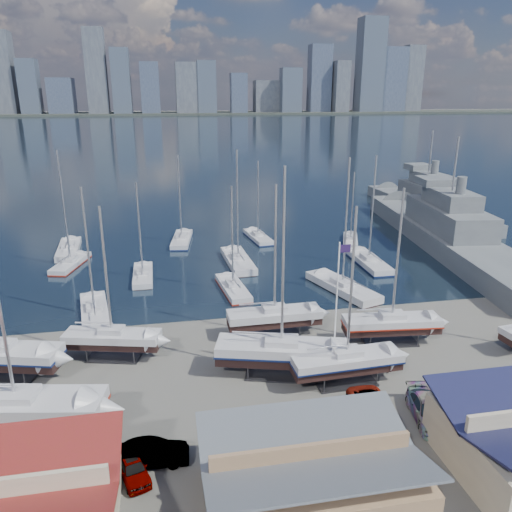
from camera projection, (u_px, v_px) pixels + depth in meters
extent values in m
plane|color=#605E59|center=(258.00, 364.00, 44.37)|extent=(1400.00, 1400.00, 0.00)
cube|color=#1B313F|center=(171.00, 130.00, 334.05)|extent=(1400.00, 600.00, 0.40)
cube|color=#2D332D|center=(165.00, 114.00, 576.58)|extent=(1400.00, 80.00, 2.20)
cube|color=#595E66|center=(3.00, 73.00, 533.07)|extent=(22.49, 24.47, 83.83)
cube|color=#3D4756|center=(30.00, 87.00, 535.38)|extent=(19.55, 21.83, 55.97)
cube|color=#475166|center=(62.00, 96.00, 549.58)|extent=(26.03, 30.49, 37.14)
cube|color=#595E66|center=(96.00, 71.00, 537.97)|extent=(21.60, 16.58, 87.63)
cube|color=#3D4756|center=(121.00, 81.00, 546.91)|extent=(19.42, 28.42, 67.60)
cube|color=#475166|center=(150.00, 88.00, 557.36)|extent=(20.24, 23.80, 54.09)
cube|color=#595E66|center=(187.00, 88.00, 561.51)|extent=(24.62, 19.72, 54.00)
cube|color=#3D4756|center=(206.00, 87.00, 563.39)|extent=(20.75, 17.93, 55.97)
cube|color=#475166|center=(239.00, 93.00, 570.24)|extent=(18.36, 16.25, 43.03)
cube|color=#595E66|center=(266.00, 96.00, 595.41)|extent=(28.49, 22.03, 35.69)
cube|color=#3D4756|center=(291.00, 90.00, 581.21)|extent=(23.34, 17.87, 49.11)
cube|color=#475166|center=(319.00, 79.00, 597.83)|extent=(25.35, 19.79, 75.95)
cube|color=#595E66|center=(340.00, 87.00, 598.71)|extent=(17.00, 27.45, 57.67)
cube|color=#3D4756|center=(370.00, 65.00, 597.67)|extent=(29.28, 24.05, 106.04)
cube|color=#475166|center=(390.00, 80.00, 617.05)|extent=(30.82, 28.37, 74.41)
cube|color=#595E66|center=(412.00, 79.00, 623.55)|extent=(21.74, 17.03, 77.48)
cube|color=#8C6B4C|center=(311.00, 481.00, 28.95)|extent=(12.00, 8.00, 3.00)
cube|color=#53565F|center=(312.00, 452.00, 28.32)|extent=(12.60, 8.40, 1.27)
cube|color=#2D2D33|center=(3.00, 376.00, 42.27)|extent=(6.13, 3.98, 0.16)
cube|color=black|center=(0.00, 361.00, 41.79)|extent=(10.56, 5.05, 0.82)
cube|color=#2D2D33|center=(22.00, 435.00, 35.02)|extent=(6.98, 4.12, 0.16)
cube|color=black|center=(18.00, 416.00, 34.53)|extent=(12.22, 4.91, 0.95)
cube|color=#B0AFB4|center=(16.00, 404.00, 34.23)|extent=(12.31, 5.40, 0.95)
cube|color=maroon|center=(17.00, 409.00, 34.37)|extent=(12.43, 5.46, 0.19)
cube|color=#B0AFB4|center=(15.00, 395.00, 34.01)|extent=(3.29, 2.50, 0.50)
cube|color=#2D2D33|center=(114.00, 357.00, 45.37)|extent=(5.08, 3.23, 0.16)
cube|color=black|center=(113.00, 343.00, 44.91)|extent=(8.79, 4.05, 0.68)
cube|color=#B0AFB4|center=(112.00, 336.00, 44.70)|extent=(8.87, 4.40, 0.68)
cube|color=#B0AFB4|center=(112.00, 330.00, 44.52)|extent=(2.42, 1.91, 0.50)
cylinder|color=#B2B2B7|center=(106.00, 272.00, 42.81)|extent=(0.22, 0.22, 11.54)
cube|color=#2D2D33|center=(281.00, 373.00, 42.72)|extent=(6.57, 4.31, 0.16)
cube|color=black|center=(281.00, 357.00, 42.24)|extent=(11.28, 5.52, 0.88)
cube|color=#B0AFB4|center=(282.00, 348.00, 41.97)|extent=(11.41, 5.96, 0.88)
cube|color=#0D1A45|center=(282.00, 352.00, 42.09)|extent=(11.52, 6.02, 0.18)
cube|color=#B0AFB4|center=(282.00, 341.00, 41.75)|extent=(3.15, 2.53, 0.50)
cylinder|color=#B2B2B7|center=(283.00, 260.00, 39.53)|extent=(0.22, 0.22, 14.83)
cube|color=#2D2D33|center=(274.00, 334.00, 49.68)|extent=(5.11, 2.40, 0.16)
cube|color=black|center=(274.00, 321.00, 49.22)|extent=(9.25, 2.33, 0.74)
cube|color=#B0AFB4|center=(274.00, 314.00, 48.99)|extent=(9.26, 2.71, 0.74)
cube|color=#B0AFB4|center=(275.00, 308.00, 48.80)|extent=(2.33, 1.58, 0.50)
cylinder|color=#B2B2B7|center=(275.00, 250.00, 46.95)|extent=(0.22, 0.22, 12.45)
cube|color=#2D2D33|center=(345.00, 382.00, 41.46)|extent=(5.13, 2.54, 0.16)
cube|color=black|center=(346.00, 366.00, 41.00)|extent=(9.23, 2.60, 0.73)
cube|color=#B0AFB4|center=(347.00, 358.00, 40.77)|extent=(9.25, 2.98, 0.73)
cube|color=#0D1A45|center=(347.00, 362.00, 40.87)|extent=(9.34, 3.01, 0.15)
cube|color=#B0AFB4|center=(347.00, 352.00, 40.58)|extent=(2.35, 1.64, 0.50)
cylinder|color=#B2B2B7|center=(352.00, 284.00, 38.74)|extent=(0.22, 0.22, 12.34)
cube|color=#2D2D33|center=(390.00, 342.00, 48.20)|extent=(5.25, 2.79, 0.16)
cube|color=black|center=(391.00, 328.00, 47.74)|extent=(9.36, 3.07, 0.74)
cube|color=#B0AFB4|center=(392.00, 321.00, 47.51)|extent=(9.39, 3.45, 0.74)
cube|color=maroon|center=(392.00, 324.00, 47.61)|extent=(9.49, 3.48, 0.15)
cube|color=#B0AFB4|center=(392.00, 315.00, 47.32)|extent=(2.44, 1.76, 0.50)
cylinder|color=#B2B2B7|center=(398.00, 255.00, 45.47)|extent=(0.22, 0.22, 12.40)
cube|color=black|center=(71.00, 268.00, 69.62)|extent=(4.31, 8.97, 0.70)
cube|color=#B0AFB4|center=(71.00, 263.00, 69.40)|extent=(4.66, 9.06, 0.70)
cube|color=maroon|center=(71.00, 265.00, 69.50)|extent=(4.71, 9.16, 0.14)
cube|color=#B0AFB4|center=(70.00, 259.00, 69.22)|extent=(1.99, 2.49, 0.50)
cylinder|color=#B2B2B7|center=(65.00, 219.00, 67.47)|extent=(0.22, 0.22, 11.78)
cube|color=black|center=(69.00, 254.00, 75.63)|extent=(3.28, 10.77, 0.85)
cube|color=#B0AFB4|center=(69.00, 249.00, 75.36)|extent=(3.72, 10.80, 0.85)
cube|color=#B0AFB4|center=(68.00, 245.00, 75.15)|extent=(1.97, 2.77, 0.50)
cylinder|color=#B2B2B7|center=(63.00, 200.00, 73.01)|extent=(0.22, 0.22, 14.33)
cube|color=black|center=(95.00, 318.00, 54.10)|extent=(3.83, 10.00, 0.78)
cube|color=#B0AFB4|center=(95.00, 311.00, 53.86)|extent=(4.24, 10.06, 0.78)
cube|color=#0D1A45|center=(95.00, 314.00, 53.97)|extent=(4.28, 10.16, 0.16)
cube|color=#B0AFB4|center=(94.00, 306.00, 53.66)|extent=(2.00, 2.67, 0.50)
cylinder|color=#B2B2B7|center=(88.00, 250.00, 51.70)|extent=(0.22, 0.22, 13.17)
cube|color=black|center=(143.00, 280.00, 65.04)|extent=(2.18, 8.73, 0.70)
cube|color=#B0AFB4|center=(143.00, 275.00, 64.82)|extent=(2.54, 8.73, 0.70)
cube|color=#B0AFB4|center=(143.00, 271.00, 64.64)|extent=(1.49, 2.19, 0.50)
cylinder|color=#B2B2B7|center=(139.00, 229.00, 62.89)|extent=(0.22, 0.22, 11.75)
cube|color=black|center=(182.00, 244.00, 80.69)|extent=(3.66, 9.93, 0.78)
cube|color=#B0AFB4|center=(182.00, 239.00, 80.45)|extent=(4.06, 9.98, 0.78)
cube|color=#0D1A45|center=(182.00, 242.00, 80.56)|extent=(4.10, 10.08, 0.16)
cube|color=#B0AFB4|center=(182.00, 236.00, 80.25)|extent=(1.96, 2.63, 0.50)
cylinder|color=#B2B2B7|center=(180.00, 197.00, 78.30)|extent=(0.22, 0.22, 13.09)
cube|color=black|center=(233.00, 293.00, 60.77)|extent=(3.08, 9.12, 0.72)
cube|color=#B0AFB4|center=(233.00, 288.00, 60.55)|extent=(3.45, 9.16, 0.72)
cube|color=maroon|center=(233.00, 290.00, 60.65)|extent=(3.49, 9.25, 0.14)
cube|color=#B0AFB4|center=(233.00, 283.00, 60.36)|extent=(1.73, 2.38, 0.50)
cylinder|color=#B2B2B7|center=(232.00, 237.00, 58.57)|extent=(0.22, 0.22, 12.07)
cube|color=black|center=(238.00, 266.00, 70.40)|extent=(3.20, 11.17, 0.88)
cube|color=#B0AFB4|center=(238.00, 260.00, 70.13)|extent=(3.66, 11.19, 0.88)
cube|color=#B0AFB4|center=(238.00, 256.00, 69.91)|extent=(2.00, 2.85, 0.50)
cylinder|color=#B2B2B7|center=(237.00, 205.00, 67.68)|extent=(0.22, 0.22, 14.91)
cube|color=black|center=(258.00, 241.00, 82.37)|extent=(3.29, 9.11, 0.71)
cube|color=#B0AFB4|center=(258.00, 237.00, 82.15)|extent=(3.66, 9.16, 0.71)
cube|color=#0D1A45|center=(258.00, 239.00, 82.25)|extent=(3.69, 9.25, 0.14)
cube|color=#B0AFB4|center=(258.00, 233.00, 81.96)|extent=(1.78, 2.41, 0.50)
cylinder|color=#B2B2B7|center=(258.00, 199.00, 80.17)|extent=(0.22, 0.22, 12.02)
cube|color=black|center=(342.00, 293.00, 60.86)|extent=(6.07, 11.44, 0.89)
cube|color=#B0AFB4|center=(342.00, 287.00, 60.58)|extent=(6.51, 11.59, 0.89)
cube|color=#B0AFB4|center=(343.00, 281.00, 60.37)|extent=(2.67, 3.24, 0.50)
cylinder|color=#B2B2B7|center=(346.00, 223.00, 58.11)|extent=(0.22, 0.22, 15.08)
cube|color=black|center=(368.00, 267.00, 70.14)|extent=(2.57, 10.56, 0.84)
cube|color=#B0AFB4|center=(369.00, 261.00, 69.88)|extent=(3.01, 10.56, 0.84)
cube|color=#0D1A45|center=(369.00, 264.00, 70.00)|extent=(3.04, 10.67, 0.17)
cube|color=#B0AFB4|center=(369.00, 257.00, 69.67)|extent=(1.79, 2.65, 0.50)
cylinder|color=#B2B2B7|center=(373.00, 209.00, 67.55)|extent=(0.22, 0.22, 14.24)
cube|color=black|center=(350.00, 244.00, 80.62)|extent=(4.50, 8.04, 0.63)
cube|color=#B0AFB4|center=(350.00, 240.00, 80.42)|extent=(4.81, 8.16, 0.63)
cube|color=maroon|center=(350.00, 242.00, 80.51)|extent=(4.86, 8.24, 0.13)
cube|color=#B0AFB4|center=(351.00, 237.00, 80.25)|extent=(1.93, 2.31, 0.50)
cylinder|color=#B2B2B7|center=(352.00, 206.00, 78.67)|extent=(0.22, 0.22, 10.64)
cube|color=slate|center=(446.00, 243.00, 78.38)|extent=(14.53, 53.75, 4.78)
cube|color=slate|center=(449.00, 217.00, 77.08)|extent=(8.89, 19.25, 3.60)
cube|color=slate|center=(451.00, 198.00, 76.15)|extent=(6.28, 11.14, 2.40)
cube|color=slate|center=(438.00, 181.00, 80.66)|extent=(6.52, 5.96, 1.20)
cylinder|color=#B2B2B7|center=(455.00, 164.00, 74.54)|extent=(0.30, 0.30, 8.00)
cube|color=slate|center=(425.00, 211.00, 100.48)|extent=(7.82, 40.31, 3.61)
cube|color=slate|center=(426.00, 193.00, 99.36)|extent=(5.62, 14.21, 3.60)
cube|color=slate|center=(428.00, 178.00, 98.43)|extent=(4.13, 8.15, 2.40)
cube|color=slate|center=(418.00, 167.00, 101.63)|extent=(4.63, 4.17, 1.20)
cylinder|color=#B2B2B7|center=(431.00, 152.00, 96.82)|extent=(0.30, 0.30, 8.00)
imported|color=gray|center=(133.00, 467.00, 31.16)|extent=(2.68, 4.19, 1.33)
imported|color=gray|center=(152.00, 453.00, 32.20)|extent=(4.85, 1.94, 1.57)
imported|color=gray|center=(374.00, 410.00, 36.64)|extent=(2.73, 5.76, 1.59)
imported|color=gray|center=(428.00, 410.00, 36.56)|extent=(3.25, 5.86, 1.61)
cylinder|color=white|center=(336.00, 307.00, 42.13)|extent=(0.12, 0.12, 11.48)
cube|color=#241440|center=(345.00, 248.00, 40.62)|extent=(0.96, 0.05, 0.67)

